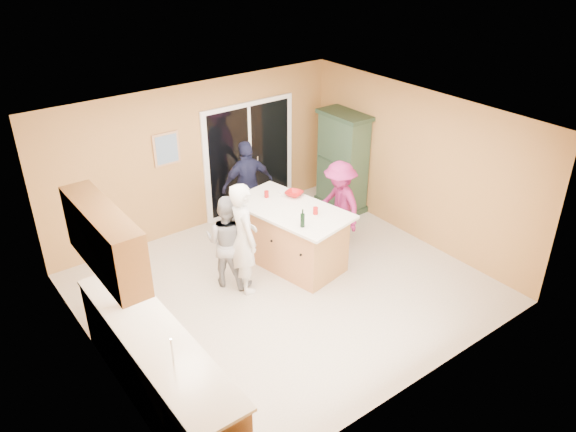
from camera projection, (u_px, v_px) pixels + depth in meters
floor at (284, 288)px, 8.48m from camera, size 5.50×5.50×0.00m
ceiling at (283, 124)px, 7.24m from camera, size 5.50×5.00×0.10m
wall_back at (197, 158)px, 9.62m from camera, size 5.50×0.10×2.60m
wall_front at (421, 298)px, 6.10m from camera, size 5.50×0.10×2.60m
wall_left at (91, 280)px, 6.40m from camera, size 0.10×5.00×2.60m
wall_right at (416, 166)px, 9.32m from camera, size 0.10×5.00×2.60m
left_cabinet_run at (163, 376)px, 6.22m from camera, size 0.65×3.05×1.24m
upper_cabinets at (104, 239)px, 6.08m from camera, size 0.35×1.60×0.75m
sliding_door at (250, 158)px, 10.27m from camera, size 1.90×0.07×2.10m
framed_picture at (166, 149)px, 9.17m from camera, size 0.46×0.04×0.56m
kitchen_island at (291, 237)px, 8.90m from camera, size 1.35×2.04×0.99m
green_hutch at (343, 163)px, 10.43m from camera, size 0.54×1.02×1.87m
woman_white at (243, 238)px, 8.10m from camera, size 0.53×0.70×1.73m
woman_grey at (228, 241)px, 8.27m from camera, size 0.85×0.90×1.46m
woman_navy at (248, 185)px, 9.80m from camera, size 1.00×0.55×1.62m
woman_magenta at (339, 204)px, 9.29m from camera, size 0.67×1.03×1.50m
serving_bowl at (294, 194)px, 9.01m from camera, size 0.36×0.36×0.07m
tulip_vase at (125, 291)px, 6.48m from camera, size 0.22×0.15×0.42m
tumbler_near at (315, 211)px, 8.45m from camera, size 0.09×0.09×0.11m
tumbler_far at (266, 194)px, 8.96m from camera, size 0.08×0.08×0.11m
wine_bottle at (303, 220)px, 8.08m from camera, size 0.07×0.07×0.28m
white_plate at (286, 192)px, 9.14m from camera, size 0.26×0.26×0.01m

